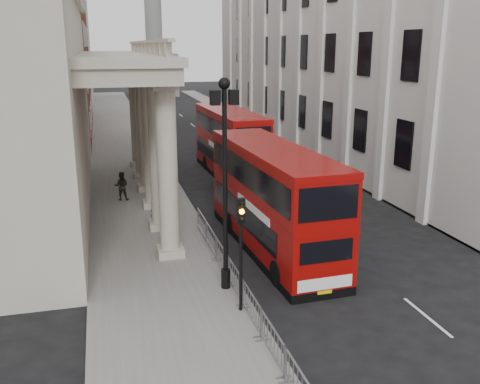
{
  "coord_description": "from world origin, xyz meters",
  "views": [
    {
      "loc": [
        -5.06,
        -15.27,
        9.57
      ],
      "look_at": [
        1.39,
        9.33,
        2.56
      ],
      "focal_mm": 40.0,
      "sensor_mm": 36.0,
      "label": 1
    }
  ],
  "objects_px": {
    "lamp_post_north": "(148,96)",
    "pedestrian_b": "(122,186)",
    "bus_near": "(273,197)",
    "monument_column": "(153,10)",
    "bus_far": "(230,142)",
    "pedestrian_a": "(156,210)",
    "traffic_light": "(241,234)",
    "lamp_post_mid": "(170,118)",
    "lamp_post_south": "(225,172)",
    "pedestrian_c": "(154,185)"
  },
  "relations": [
    {
      "from": "bus_far",
      "to": "monument_column",
      "type": "bearing_deg",
      "value": 86.66
    },
    {
      "from": "lamp_post_mid",
      "to": "lamp_post_north",
      "type": "relative_size",
      "value": 1.0
    },
    {
      "from": "lamp_post_south",
      "to": "lamp_post_north",
      "type": "distance_m",
      "value": 32.0
    },
    {
      "from": "bus_near",
      "to": "pedestrian_a",
      "type": "bearing_deg",
      "value": 135.49
    },
    {
      "from": "bus_far",
      "to": "bus_near",
      "type": "bearing_deg",
      "value": -97.86
    },
    {
      "from": "monument_column",
      "to": "pedestrian_b",
      "type": "relative_size",
      "value": 29.92
    },
    {
      "from": "lamp_post_mid",
      "to": "pedestrian_a",
      "type": "bearing_deg",
      "value": -103.91
    },
    {
      "from": "lamp_post_south",
      "to": "traffic_light",
      "type": "relative_size",
      "value": 1.93
    },
    {
      "from": "pedestrian_c",
      "to": "traffic_light",
      "type": "bearing_deg",
      "value": -81.0
    },
    {
      "from": "monument_column",
      "to": "pedestrian_b",
      "type": "bearing_deg",
      "value": -97.73
    },
    {
      "from": "traffic_light",
      "to": "pedestrian_a",
      "type": "xyz_separation_m",
      "value": [
        -1.96,
        10.49,
        -2.14
      ]
    },
    {
      "from": "pedestrian_a",
      "to": "pedestrian_b",
      "type": "height_order",
      "value": "pedestrian_b"
    },
    {
      "from": "lamp_post_north",
      "to": "traffic_light",
      "type": "distance_m",
      "value": 34.07
    },
    {
      "from": "lamp_post_mid",
      "to": "pedestrian_c",
      "type": "bearing_deg",
      "value": -122.37
    },
    {
      "from": "monument_column",
      "to": "bus_far",
      "type": "height_order",
      "value": "monument_column"
    },
    {
      "from": "lamp_post_north",
      "to": "traffic_light",
      "type": "relative_size",
      "value": 1.93
    },
    {
      "from": "pedestrian_c",
      "to": "pedestrian_a",
      "type": "bearing_deg",
      "value": -91.37
    },
    {
      "from": "pedestrian_c",
      "to": "pedestrian_b",
      "type": "bearing_deg",
      "value": 177.87
    },
    {
      "from": "monument_column",
      "to": "pedestrian_c",
      "type": "distance_m",
      "value": 76.14
    },
    {
      "from": "traffic_light",
      "to": "pedestrian_b",
      "type": "bearing_deg",
      "value": 102.48
    },
    {
      "from": "traffic_light",
      "to": "pedestrian_c",
      "type": "height_order",
      "value": "traffic_light"
    },
    {
      "from": "traffic_light",
      "to": "pedestrian_c",
      "type": "relative_size",
      "value": 2.44
    },
    {
      "from": "lamp_post_north",
      "to": "pedestrian_c",
      "type": "bearing_deg",
      "value": -94.41
    },
    {
      "from": "lamp_post_south",
      "to": "bus_near",
      "type": "distance_m",
      "value": 5.57
    },
    {
      "from": "traffic_light",
      "to": "bus_near",
      "type": "relative_size",
      "value": 0.37
    },
    {
      "from": "monument_column",
      "to": "traffic_light",
      "type": "xyz_separation_m",
      "value": [
        -6.5,
        -90.02,
        -12.88
      ]
    },
    {
      "from": "monument_column",
      "to": "lamp_post_mid",
      "type": "xyz_separation_m",
      "value": [
        -6.6,
        -72.0,
        -11.07
      ]
    },
    {
      "from": "traffic_light",
      "to": "bus_near",
      "type": "bearing_deg",
      "value": 62.17
    },
    {
      "from": "pedestrian_c",
      "to": "lamp_post_north",
      "type": "bearing_deg",
      "value": 89.15
    },
    {
      "from": "lamp_post_south",
      "to": "traffic_light",
      "type": "bearing_deg",
      "value": -87.16
    },
    {
      "from": "lamp_post_south",
      "to": "lamp_post_mid",
      "type": "height_order",
      "value": "same"
    },
    {
      "from": "lamp_post_north",
      "to": "pedestrian_b",
      "type": "relative_size",
      "value": 4.59
    },
    {
      "from": "pedestrian_a",
      "to": "pedestrian_c",
      "type": "height_order",
      "value": "pedestrian_c"
    },
    {
      "from": "bus_near",
      "to": "monument_column",
      "type": "bearing_deg",
      "value": 85.06
    },
    {
      "from": "bus_far",
      "to": "pedestrian_b",
      "type": "relative_size",
      "value": 6.35
    },
    {
      "from": "lamp_post_mid",
      "to": "pedestrian_c",
      "type": "xyz_separation_m",
      "value": [
        -1.41,
        -2.22,
        -3.91
      ]
    },
    {
      "from": "pedestrian_b",
      "to": "pedestrian_c",
      "type": "distance_m",
      "value": 2.05
    },
    {
      "from": "pedestrian_b",
      "to": "lamp_post_south",
      "type": "bearing_deg",
      "value": 115.28
    },
    {
      "from": "monument_column",
      "to": "bus_near",
      "type": "height_order",
      "value": "monument_column"
    },
    {
      "from": "lamp_post_north",
      "to": "pedestrian_b",
      "type": "distance_m",
      "value": 18.75
    },
    {
      "from": "monument_column",
      "to": "lamp_post_north",
      "type": "xyz_separation_m",
      "value": [
        -6.6,
        -56.0,
        -11.07
      ]
    },
    {
      "from": "traffic_light",
      "to": "pedestrian_c",
      "type": "xyz_separation_m",
      "value": [
        -1.51,
        15.8,
        -2.11
      ]
    },
    {
      "from": "bus_near",
      "to": "pedestrian_c",
      "type": "height_order",
      "value": "bus_near"
    },
    {
      "from": "lamp_post_north",
      "to": "pedestrian_b",
      "type": "xyz_separation_m",
      "value": [
        -3.44,
        -18.01,
        -3.89
      ]
    },
    {
      "from": "monument_column",
      "to": "lamp_post_south",
      "type": "bearing_deg",
      "value": -94.29
    },
    {
      "from": "bus_far",
      "to": "pedestrian_a",
      "type": "bearing_deg",
      "value": -124.08
    },
    {
      "from": "lamp_post_north",
      "to": "bus_far",
      "type": "xyz_separation_m",
      "value": [
        4.83,
        -12.91,
        -2.33
      ]
    },
    {
      "from": "lamp_post_mid",
      "to": "lamp_post_north",
      "type": "distance_m",
      "value": 16.0
    },
    {
      "from": "lamp_post_north",
      "to": "bus_far",
      "type": "distance_m",
      "value": 13.98
    },
    {
      "from": "lamp_post_north",
      "to": "pedestrian_b",
      "type": "bearing_deg",
      "value": -100.82
    }
  ]
}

